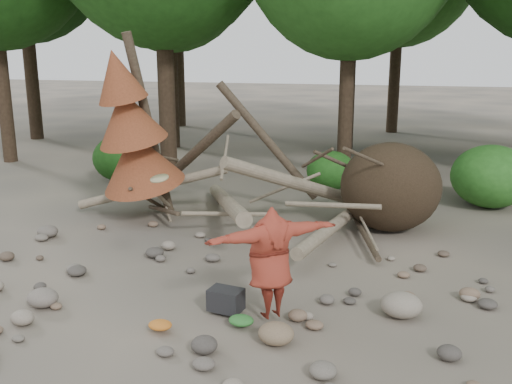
# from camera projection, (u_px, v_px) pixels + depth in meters

# --- Properties ---
(ground) EXTENTS (120.00, 120.00, 0.00)m
(ground) POSITION_uv_depth(u_px,v_px,m) (215.00, 294.00, 9.43)
(ground) COLOR #514C44
(ground) RESTS_ON ground
(deadfall_pile) EXTENTS (8.55, 5.24, 3.30)m
(deadfall_pile) POSITION_uv_depth(u_px,v_px,m) (363.00, 188.00, 12.64)
(deadfall_pile) COLOR #332619
(deadfall_pile) RESTS_ON ground
(dead_conifer) EXTENTS (2.06, 2.16, 4.35)m
(dead_conifer) POSITION_uv_depth(u_px,v_px,m) (132.00, 133.00, 12.87)
(dead_conifer) COLOR #4C3F30
(dead_conifer) RESTS_ON ground
(bush_left) EXTENTS (1.80, 1.80, 1.44)m
(bush_left) POSITION_uv_depth(u_px,v_px,m) (123.00, 158.00, 17.41)
(bush_left) COLOR #1A4A13
(bush_left) RESTS_ON ground
(bush_mid) EXTENTS (1.40, 1.40, 1.12)m
(bush_mid) POSITION_uv_depth(u_px,v_px,m) (331.00, 170.00, 16.38)
(bush_mid) COLOR #245E1B
(bush_mid) RESTS_ON ground
(bush_right) EXTENTS (2.00, 2.00, 1.60)m
(bush_right) POSITION_uv_depth(u_px,v_px,m) (491.00, 176.00, 14.50)
(bush_right) COLOR #2D7022
(bush_right) RESTS_ON ground
(frisbee_thrower) EXTENTS (3.05, 1.77, 1.95)m
(frisbee_thrower) POSITION_uv_depth(u_px,v_px,m) (270.00, 262.00, 8.29)
(frisbee_thrower) COLOR maroon
(frisbee_thrower) RESTS_ON ground
(backpack) EXTENTS (0.55, 0.41, 0.34)m
(backpack) POSITION_uv_depth(u_px,v_px,m) (226.00, 303.00, 8.69)
(backpack) COLOR black
(backpack) RESTS_ON ground
(cloth_green) EXTENTS (0.37, 0.31, 0.14)m
(cloth_green) POSITION_uv_depth(u_px,v_px,m) (241.00, 324.00, 8.26)
(cloth_green) COLOR #2C6E2C
(cloth_green) RESTS_ON ground
(cloth_orange) EXTENTS (0.35, 0.28, 0.13)m
(cloth_orange) POSITION_uv_depth(u_px,v_px,m) (160.00, 328.00, 8.13)
(cloth_orange) COLOR #BB6620
(cloth_orange) RESTS_ON ground
(boulder_front_left) EXTENTS (0.49, 0.44, 0.30)m
(boulder_front_left) POSITION_uv_depth(u_px,v_px,m) (43.00, 298.00, 8.93)
(boulder_front_left) COLOR slate
(boulder_front_left) RESTS_ON ground
(boulder_front_right) EXTENTS (0.50, 0.45, 0.30)m
(boulder_front_right) POSITION_uv_depth(u_px,v_px,m) (276.00, 333.00, 7.80)
(boulder_front_right) COLOR #826B51
(boulder_front_right) RESTS_ON ground
(boulder_mid_right) EXTENTS (0.62, 0.56, 0.37)m
(boulder_mid_right) POSITION_uv_depth(u_px,v_px,m) (401.00, 305.00, 8.59)
(boulder_mid_right) COLOR gray
(boulder_mid_right) RESTS_ON ground
(boulder_mid_left) EXTENTS (0.45, 0.40, 0.27)m
(boulder_mid_left) POSITION_uv_depth(u_px,v_px,m) (48.00, 231.00, 12.25)
(boulder_mid_left) COLOR #645D55
(boulder_mid_left) RESTS_ON ground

